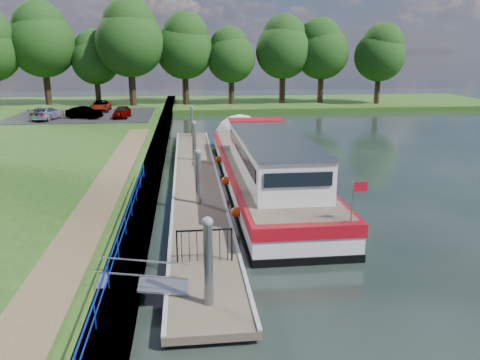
{
  "coord_description": "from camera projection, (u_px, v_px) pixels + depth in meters",
  "views": [
    {
      "loc": [
        -0.48,
        -12.08,
        7.11
      ],
      "look_at": [
        1.92,
        8.66,
        1.4
      ],
      "focal_mm": 35.0,
      "sensor_mm": 36.0,
      "label": 1
    }
  ],
  "objects": [
    {
      "name": "car_c",
      "position": [
        47.0,
        113.0,
        45.02
      ],
      "size": [
        2.55,
        4.59,
        1.26
      ],
      "primitive_type": "imported",
      "rotation": [
        0.0,
        0.0,
        2.95
      ],
      "color": "#999999",
      "rests_on": "carpark"
    },
    {
      "name": "pontoon",
      "position": [
        197.0,
        182.0,
        25.91
      ],
      "size": [
        2.5,
        30.0,
        0.56
      ],
      "color": "brown",
      "rests_on": "ground"
    },
    {
      "name": "barge",
      "position": [
        262.0,
        165.0,
        25.82
      ],
      "size": [
        4.36,
        21.15,
        4.78
      ],
      "color": "black",
      "rests_on": "ground"
    },
    {
      "name": "car_a",
      "position": [
        122.0,
        112.0,
        46.34
      ],
      "size": [
        1.62,
        3.57,
        1.19
      ],
      "primitive_type": "imported",
      "rotation": [
        0.0,
        0.0,
        -0.06
      ],
      "color": "#999999",
      "rests_on": "carpark"
    },
    {
      "name": "gate_panel",
      "position": [
        204.0,
        241.0,
        15.31
      ],
      "size": [
        1.85,
        0.05,
        1.15
      ],
      "color": "black",
      "rests_on": "ground"
    },
    {
      "name": "blue_fence",
      "position": [
        122.0,
        231.0,
        15.73
      ],
      "size": [
        0.04,
        18.04,
        0.72
      ],
      "color": "#0C2DBF",
      "rests_on": "riverbank"
    },
    {
      "name": "car_d",
      "position": [
        101.0,
        106.0,
        51.4
      ],
      "size": [
        2.08,
        4.31,
        1.18
      ],
      "primitive_type": "imported",
      "rotation": [
        0.0,
        0.0,
        0.03
      ],
      "color": "#999999",
      "rests_on": "carpark"
    },
    {
      "name": "mooring_piles",
      "position": [
        196.0,
        162.0,
        25.62
      ],
      "size": [
        0.3,
        27.3,
        3.55
      ],
      "color": "gray",
      "rests_on": "ground"
    },
    {
      "name": "far_bank",
      "position": [
        276.0,
        103.0,
        64.58
      ],
      "size": [
        60.0,
        18.0,
        0.6
      ],
      "primitive_type": "cube",
      "color": "#244814",
      "rests_on": "ground"
    },
    {
      "name": "bank_edge",
      "position": [
        152.0,
        171.0,
        27.49
      ],
      "size": [
        1.1,
        90.0,
        0.78
      ],
      "primitive_type": "cube",
      "color": "#473D2D",
      "rests_on": "ground"
    },
    {
      "name": "footpath",
      "position": [
        99.0,
        202.0,
        20.47
      ],
      "size": [
        1.6,
        40.0,
        0.05
      ],
      "primitive_type": "cube",
      "color": "brown",
      "rests_on": "riverbank"
    },
    {
      "name": "gangway",
      "position": [
        144.0,
        283.0,
        13.61
      ],
      "size": [
        2.58,
        1.0,
        0.92
      ],
      "color": "#A5A8AD",
      "rests_on": "ground"
    },
    {
      "name": "carpark",
      "position": [
        84.0,
        115.0,
        48.48
      ],
      "size": [
        14.0,
        12.0,
        0.06
      ],
      "primitive_type": "cube",
      "color": "black",
      "rests_on": "riverbank"
    },
    {
      "name": "car_b",
      "position": [
        84.0,
        113.0,
        45.77
      ],
      "size": [
        3.7,
        2.43,
        1.15
      ],
      "primitive_type": "imported",
      "rotation": [
        0.0,
        0.0,
        1.19
      ],
      "color": "#999999",
      "rests_on": "carpark"
    },
    {
      "name": "ground",
      "position": [
        208.0,
        307.0,
        13.5
      ],
      "size": [
        160.0,
        160.0,
        0.0
      ],
      "primitive_type": "plane",
      "color": "black",
      "rests_on": "ground"
    },
    {
      "name": "horizon_trees",
      "position": [
        174.0,
        45.0,
        57.87
      ],
      "size": [
        54.38,
        10.03,
        12.87
      ],
      "color": "#332316",
      "rests_on": "ground"
    }
  ]
}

